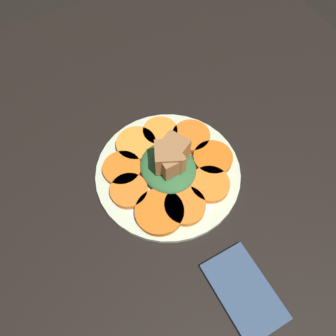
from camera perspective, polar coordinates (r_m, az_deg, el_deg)
table_slab at (r=65.14cm, az=-0.00°, el=-1.37°), size 120.00×120.00×2.00cm
plate at (r=63.81cm, az=-0.00°, el=-0.71°), size 28.11×28.11×1.05cm
carrot_slice_0 at (r=67.59cm, az=-1.36°, el=6.31°), size 7.12×7.12×1.32cm
carrot_slice_1 at (r=66.13cm, az=-5.56°, el=4.18°), size 8.01×8.01×1.32cm
carrot_slice_2 at (r=63.38cm, az=-7.99°, el=-0.11°), size 7.44×7.44×1.32cm
carrot_slice_3 at (r=60.95cm, az=-6.81°, el=-3.96°), size 6.97×6.97×1.32cm
carrot_slice_4 at (r=58.82cm, az=-1.48°, el=-7.63°), size 8.83×8.83×1.32cm
carrot_slice_5 at (r=59.35cm, az=2.97°, el=-6.57°), size 7.52×7.52×1.32cm
carrot_slice_6 at (r=61.62cm, az=7.30°, el=-2.85°), size 7.42×7.42×1.32cm
carrot_slice_7 at (r=64.59cm, az=7.81°, el=1.72°), size 7.70×7.70×1.32cm
carrot_slice_8 at (r=67.06cm, az=4.02°, el=5.52°), size 7.75×7.75×1.32cm
center_pile at (r=60.82cm, az=0.25°, el=1.05°), size 11.58×10.42×7.30cm
fork at (r=64.44cm, az=5.70°, el=1.13°), size 17.47×6.89×0.40cm
napkin at (r=57.67cm, az=12.81°, el=-20.39°), size 13.90×8.34×0.80cm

